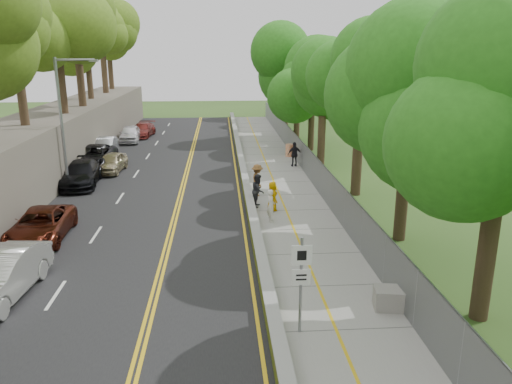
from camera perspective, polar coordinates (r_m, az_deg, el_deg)
name	(u,v)px	position (r m, az deg, el deg)	size (l,w,h in m)	color
ground	(258,289)	(18.52, 0.25, -11.05)	(140.00, 140.00, 0.00)	#33511E
road	(157,185)	(32.81, -11.23, 0.83)	(11.20, 66.00, 0.04)	black
sidewalk	(279,182)	(32.77, 2.69, 1.11)	(4.20, 66.00, 0.05)	gray
jersey_barrier	(244,179)	(32.52, -1.33, 1.51)	(0.42, 66.00, 0.60)	#BBE321
rock_embankment	(24,156)	(34.35, -24.97, 3.70)	(5.00, 66.00, 4.00)	#595147
chainlink_fence	(311,167)	(32.85, 6.36, 2.82)	(0.04, 66.00, 2.00)	slate
trees_embankment	(14,12)	(33.63, -25.90, 18.01)	(6.40, 66.00, 13.00)	#5D8420
trees_fenceside	(352,73)	(32.55, 10.87, 13.20)	(7.00, 66.00, 14.00)	#31831E
streetlight	(65,116)	(32.03, -21.01, 8.15)	(2.52, 0.22, 8.00)	gray
signpost	(301,275)	(15.08, 5.18, -9.42)	(0.62, 0.09, 3.10)	gray
construction_barrel	(289,150)	(40.68, 3.82, 4.78)	(0.61, 0.61, 1.01)	#EB5100
concrete_block	(390,298)	(17.62, 15.09, -11.65)	(1.06, 0.80, 0.71)	gray
car_2	(41,225)	(24.72, -23.39, -3.52)	(2.28, 4.94, 1.37)	#561E11
car_3	(81,174)	(33.70, -19.33, 1.98)	(2.12, 5.21, 1.51)	black
car_4	(111,163)	(36.80, -16.19, 3.25)	(1.60, 3.97, 1.35)	tan
car_5	(103,148)	(41.59, -17.09, 4.81)	(1.77, 5.07, 1.67)	#A0A3A8
car_6	(93,157)	(38.38, -18.16, 3.82)	(2.73, 5.92, 1.64)	black
car_7	(142,130)	(51.32, -12.85, 6.93)	(1.89, 4.64, 1.35)	maroon
car_8	(130,134)	(48.63, -14.20, 6.47)	(1.80, 4.48, 1.53)	white
painter_0	(272,196)	(26.70, 1.88, -0.50)	(0.78, 0.51, 1.60)	#C68902
painter_1	(271,206)	(25.02, 1.71, -1.56)	(0.61, 0.40, 1.67)	white
painter_2	(258,190)	(27.42, 0.24, 0.18)	(0.88, 0.69, 1.81)	black
painter_3	(257,180)	(29.48, 0.15, 1.38)	(1.22, 0.70, 1.88)	brown
person_far	(295,154)	(37.12, 4.43, 4.32)	(1.06, 0.44, 1.81)	black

